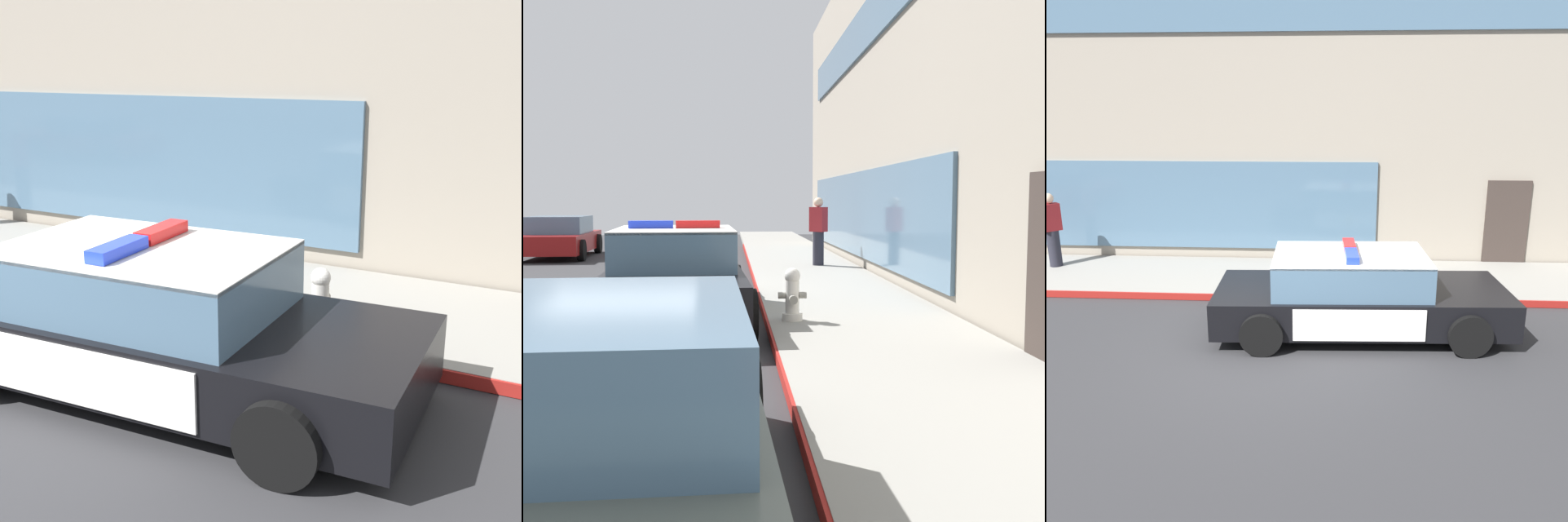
% 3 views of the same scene
% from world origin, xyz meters
% --- Properties ---
extents(ground, '(48.00, 48.00, 0.00)m').
position_xyz_m(ground, '(0.00, 0.00, 0.00)').
color(ground, '#303033').
extents(sidewalk, '(48.00, 2.70, 0.15)m').
position_xyz_m(sidewalk, '(0.00, 3.71, 0.07)').
color(sidewalk, gray).
rests_on(sidewalk, ground).
extents(curb_red_paint, '(28.80, 0.04, 0.14)m').
position_xyz_m(curb_red_paint, '(0.00, 2.34, 0.08)').
color(curb_red_paint, maroon).
rests_on(curb_red_paint, ground).
extents(storefront_building, '(25.49, 10.12, 8.19)m').
position_xyz_m(storefront_building, '(-2.72, 10.12, 4.09)').
color(storefront_building, gray).
rests_on(storefront_building, ground).
extents(police_cruiser, '(4.96, 2.33, 1.49)m').
position_xyz_m(police_cruiser, '(1.33, 1.01, 0.68)').
color(police_cruiser, black).
rests_on(police_cruiser, ground).
extents(fire_hydrant, '(0.34, 0.39, 0.73)m').
position_xyz_m(fire_hydrant, '(2.29, 2.68, 0.50)').
color(fire_hydrant, silver).
rests_on(fire_hydrant, sidewalk).
extents(pedestrian_on_sidewalk, '(0.46, 0.47, 1.71)m').
position_xyz_m(pedestrian_on_sidewalk, '(-5.62, 4.06, 1.01)').
color(pedestrian_on_sidewalk, '#23232D').
rests_on(pedestrian_on_sidewalk, sidewalk).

